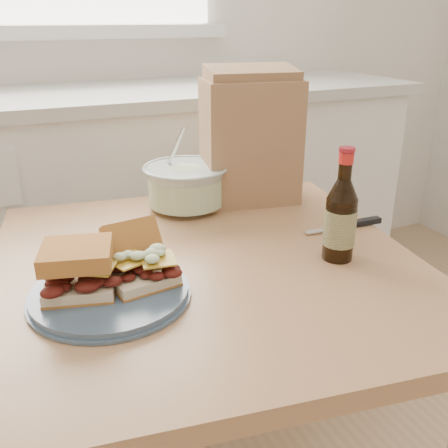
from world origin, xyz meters
name	(u,v)px	position (x,y,z in m)	size (l,w,h in m)	color
cabinet_run	(90,219)	(0.00, 1.70, 0.47)	(2.50, 0.64, 0.94)	white
dining_table	(208,304)	(0.09, 0.75, 0.61)	(0.97, 0.97, 0.71)	#AA7850
plate	(110,293)	(-0.12, 0.69, 0.72)	(0.28, 0.28, 0.02)	#43586D
sandwich_left	(78,269)	(-0.17, 0.70, 0.78)	(0.14, 0.13, 0.09)	beige
sandwich_right	(139,261)	(-0.06, 0.71, 0.76)	(0.13, 0.17, 0.09)	beige
coleslaw_bowl	(186,187)	(0.16, 1.06, 0.77)	(0.22, 0.22, 0.22)	#B6C4BD
beer_bottle	(340,219)	(0.34, 0.66, 0.80)	(0.07, 0.07, 0.23)	black
knife	(356,224)	(0.48, 0.78, 0.72)	(0.20, 0.03, 0.01)	silver
paper_bag	(250,142)	(0.34, 1.05, 0.87)	(0.24, 0.16, 0.32)	#987349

